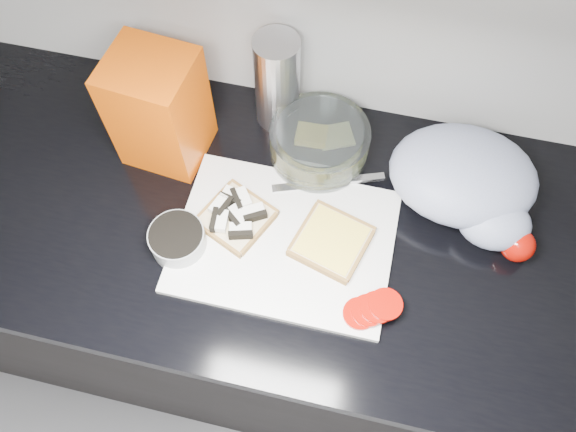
% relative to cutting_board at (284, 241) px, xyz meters
% --- Properties ---
extents(base_cabinet, '(3.50, 0.60, 0.86)m').
position_rel_cutting_board_xyz_m(base_cabinet, '(0.08, 0.05, -0.48)').
color(base_cabinet, black).
rests_on(base_cabinet, ground).
extents(countertop, '(3.50, 0.64, 0.04)m').
position_rel_cutting_board_xyz_m(countertop, '(0.08, 0.05, -0.03)').
color(countertop, black).
rests_on(countertop, base_cabinet).
extents(cutting_board, '(0.40, 0.30, 0.01)m').
position_rel_cutting_board_xyz_m(cutting_board, '(0.00, 0.00, 0.00)').
color(cutting_board, white).
rests_on(cutting_board, countertop).
extents(bread_left, '(0.16, 0.16, 0.04)m').
position_rel_cutting_board_xyz_m(bread_left, '(-0.10, 0.02, 0.02)').
color(bread_left, beige).
rests_on(bread_left, cutting_board).
extents(bread_right, '(0.16, 0.16, 0.02)m').
position_rel_cutting_board_xyz_m(bread_right, '(0.09, 0.01, 0.01)').
color(bread_right, beige).
rests_on(bread_right, cutting_board).
extents(tomato_slices, '(0.11, 0.09, 0.02)m').
position_rel_cutting_board_xyz_m(tomato_slices, '(0.18, -0.10, 0.02)').
color(tomato_slices, '#A90C03').
rests_on(tomato_slices, cutting_board).
extents(knife, '(0.21, 0.09, 0.01)m').
position_rel_cutting_board_xyz_m(knife, '(0.08, 0.15, 0.01)').
color(knife, '#B6B6BA').
rests_on(knife, cutting_board).
extents(seed_tub, '(0.10, 0.10, 0.05)m').
position_rel_cutting_board_xyz_m(seed_tub, '(-0.19, -0.05, 0.02)').
color(seed_tub, '#9BA0A0').
rests_on(seed_tub, countertop).
extents(tub_lid, '(0.09, 0.09, 0.01)m').
position_rel_cutting_board_xyz_m(tub_lid, '(-0.03, 0.11, -0.00)').
color(tub_lid, silver).
rests_on(tub_lid, countertop).
extents(glass_bowl, '(0.20, 0.20, 0.08)m').
position_rel_cutting_board_xyz_m(glass_bowl, '(0.02, 0.21, 0.03)').
color(glass_bowl, silver).
rests_on(glass_bowl, countertop).
extents(bread_bag, '(0.17, 0.16, 0.24)m').
position_rel_cutting_board_xyz_m(bread_bag, '(-0.28, 0.16, 0.11)').
color(bread_bag, '#D44603').
rests_on(bread_bag, countertop).
extents(steel_canister, '(0.09, 0.09, 0.21)m').
position_rel_cutting_board_xyz_m(steel_canister, '(-0.08, 0.28, 0.10)').
color(steel_canister, silver).
rests_on(steel_canister, countertop).
extents(grocery_bag, '(0.28, 0.25, 0.12)m').
position_rel_cutting_board_xyz_m(grocery_bag, '(0.31, 0.17, 0.05)').
color(grocery_bag, '#99A1BD').
rests_on(grocery_bag, countertop).
extents(whole_tomatoes, '(0.12, 0.09, 0.06)m').
position_rel_cutting_board_xyz_m(whole_tomatoes, '(0.39, 0.09, 0.03)').
color(whole_tomatoes, '#A90C03').
rests_on(whole_tomatoes, countertop).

